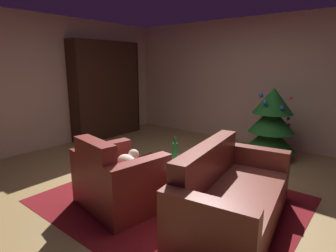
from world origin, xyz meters
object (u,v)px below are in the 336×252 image
bookshelf_unit (110,91)px  book_stack_on_table (192,160)px  couch_red (230,197)px  armchair_red (118,181)px  bottle_on_table (175,152)px  coffee_table (186,168)px  decorated_tree (271,122)px

bookshelf_unit → book_stack_on_table: bearing=-24.2°
couch_red → book_stack_on_table: bearing=164.8°
armchair_red → bottle_on_table: (0.34, 0.64, 0.26)m
bookshelf_unit → coffee_table: 3.53m
couch_red → bottle_on_table: bearing=171.0°
coffee_table → bottle_on_table: 0.25m
armchair_red → couch_red: (1.17, 0.50, -0.03)m
couch_red → bottle_on_table: (-0.83, 0.13, 0.29)m
book_stack_on_table → bottle_on_table: bearing=-172.6°
bottle_on_table → decorated_tree: decorated_tree is taller
decorated_tree → bookshelf_unit: bearing=-168.5°
bookshelf_unit → armchair_red: size_ratio=1.99×
couch_red → coffee_table: (-0.65, 0.12, 0.12)m
book_stack_on_table → decorated_tree: bearing=84.0°
coffee_table → bottle_on_table: bottle_on_table is taller
couch_red → book_stack_on_table: (-0.60, 0.16, 0.23)m
book_stack_on_table → bottle_on_table: (-0.23, -0.03, 0.06)m
bookshelf_unit → decorated_tree: bookshelf_unit is taller
armchair_red → bottle_on_table: 0.77m
couch_red → decorated_tree: decorated_tree is taller
couch_red → book_stack_on_table: 0.66m
coffee_table → book_stack_on_table: (0.05, 0.05, 0.11)m
armchair_red → decorated_tree: decorated_tree is taller
couch_red → coffee_table: size_ratio=2.69×
couch_red → decorated_tree: bearing=99.3°
armchair_red → coffee_table: 0.82m
armchair_red → coffee_table: size_ratio=1.58×
bookshelf_unit → bottle_on_table: (2.96, -1.46, -0.46)m
armchair_red → decorated_tree: 2.93m
couch_red → bottle_on_table: 0.89m
armchair_red → bottle_on_table: bearing=61.8°
couch_red → coffee_table: bearing=169.7°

